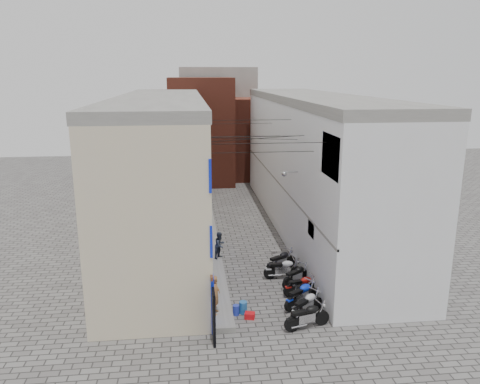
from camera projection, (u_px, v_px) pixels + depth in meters
name	position (u px, v px, depth m)	size (l,w,h in m)	color
ground	(274.00, 331.00, 19.31)	(90.00, 90.00, 0.00)	#5B5856
plinth	(209.00, 229.00, 31.58)	(0.90, 26.00, 0.25)	slate
building_left	(163.00, 167.00, 30.14)	(5.10, 27.00, 9.00)	beige
building_right	(313.00, 163.00, 31.27)	(5.94, 26.00, 9.00)	white
building_far_brick_left	(201.00, 131.00, 44.84)	(6.00, 6.00, 10.00)	maroon
building_far_brick_right	(250.00, 138.00, 47.56)	(5.00, 6.00, 8.00)	maroon
building_far_concrete	(218.00, 120.00, 50.72)	(8.00, 5.00, 11.00)	slate
far_shopfront	(225.00, 175.00, 43.29)	(2.00, 0.30, 2.40)	black
overhead_wires	(250.00, 135.00, 24.93)	(5.80, 13.02, 1.32)	black
motorcycle_a	(307.00, 315.00, 19.35)	(0.65, 2.07, 1.20)	black
motorcycle_b	(307.00, 304.00, 20.30)	(0.66, 2.08, 1.21)	#B0B0B5
motorcycle_c	(302.00, 294.00, 21.19)	(0.68, 2.14, 1.24)	#0D2CC7
motorcycle_d	(302.00, 284.00, 22.29)	(0.60, 1.91, 1.10)	#990F0A
motorcycle_e	(297.00, 275.00, 23.36)	(0.61, 1.94, 1.13)	black
motorcycle_f	(283.00, 268.00, 24.10)	(0.65, 2.04, 1.18)	#B7B8BC
motorcycle_g	(281.00, 260.00, 25.11)	(0.66, 2.08, 1.20)	black
person_a	(215.00, 295.00, 20.02)	(0.63, 0.42, 1.74)	#9A6438
person_b	(220.00, 245.00, 26.16)	(0.73, 0.57, 1.50)	#2C3442
water_jug_near	(236.00, 310.00, 20.52)	(0.29, 0.29, 0.45)	#2335B2
water_jug_far	(243.00, 307.00, 20.65)	(0.35, 0.35, 0.55)	#2162A7
red_crate	(250.00, 316.00, 20.24)	(0.42, 0.32, 0.27)	red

